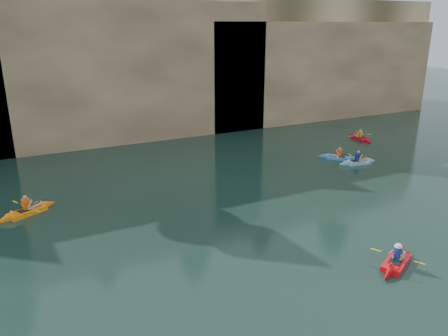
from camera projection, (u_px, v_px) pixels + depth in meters
name	position (u px, v px, depth m)	size (l,w,h in m)	color
ground	(245.00, 281.00, 16.46)	(160.00, 160.00, 0.00)	black
cliff	(86.00, 61.00, 40.01)	(70.00, 16.00, 12.00)	tan
cliff_slab_center	(129.00, 71.00, 34.69)	(24.00, 2.40, 11.40)	tan
cliff_slab_east	(327.00, 70.00, 43.48)	(26.00, 2.40, 9.84)	tan
sea_cave_center	(56.00, 131.00, 32.86)	(3.50, 1.00, 3.20)	black
sea_cave_east	(222.00, 107.00, 38.64)	(5.00, 1.00, 4.50)	black
main_kayaker	(396.00, 262.00, 17.52)	(3.08, 2.02, 1.14)	red
kayaker_orange	(27.00, 211.00, 22.25)	(3.29, 2.23, 1.26)	orange
kayaker_ltblue_near	(357.00, 162.00, 30.26)	(3.05, 2.31, 1.18)	#7CACCF
kayaker_red_far	(360.00, 138.00, 36.53)	(2.24, 3.14, 1.13)	red
kayaker_blue_east	(339.00, 157.00, 31.30)	(2.51, 2.76, 1.09)	#3E89D3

